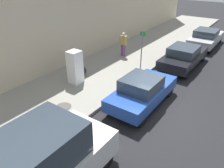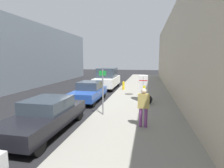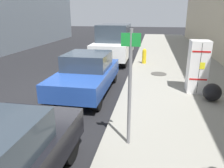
{
  "view_description": "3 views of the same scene",
  "coord_description": "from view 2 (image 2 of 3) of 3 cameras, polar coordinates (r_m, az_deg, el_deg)",
  "views": [
    {
      "loc": [
        3.31,
        -7.75,
        5.59
      ],
      "look_at": [
        -1.33,
        -1.23,
        1.36
      ],
      "focal_mm": 35.0,
      "sensor_mm": 36.0,
      "label": 1
    },
    {
      "loc": [
        -4.63,
        11.81,
        3.0
      ],
      "look_at": [
        -2.23,
        0.1,
        1.32
      ],
      "focal_mm": 28.0,
      "sensor_mm": 36.0,
      "label": 2
    },
    {
      "loc": [
        -2.79,
        7.3,
        2.78
      ],
      "look_at": [
        -1.8,
        1.89,
        0.98
      ],
      "focal_mm": 35.0,
      "sensor_mm": 36.0,
      "label": 3
    }
  ],
  "objects": [
    {
      "name": "parked_sedan_dark",
      "position": [
        7.85,
        -20.74,
        -9.45
      ],
      "size": [
        1.8,
        4.5,
        1.38
      ],
      "color": "black",
      "rests_on": "ground"
    },
    {
      "name": "trash_bag",
      "position": [
        11.6,
        11.7,
        -4.95
      ],
      "size": [
        0.56,
        0.56,
        0.56
      ],
      "primitive_type": "sphere",
      "color": "black",
      "rests_on": "sidewalk_slab"
    },
    {
      "name": "manhole_cover",
      "position": [
        14.56,
        5.55,
        -3.28
      ],
      "size": [
        0.7,
        0.7,
        0.02
      ],
      "primitive_type": "cylinder",
      "color": "#47443F",
      "rests_on": "sidewalk_slab"
    },
    {
      "name": "parked_van_white",
      "position": [
        18.1,
        -1.55,
        1.84
      ],
      "size": [
        1.95,
        4.74,
        2.15
      ],
      "color": "silver",
      "rests_on": "ground"
    },
    {
      "name": "street_sign_post",
      "position": [
        8.92,
        -3.03,
        -1.78
      ],
      "size": [
        0.36,
        0.07,
        2.36
      ],
      "color": "slate",
      "rests_on": "sidewalk_slab"
    },
    {
      "name": "fire_hydrant",
      "position": [
        16.64,
        3.78,
        -0.45
      ],
      "size": [
        0.22,
        0.22,
        0.8
      ],
      "color": "gold",
      "rests_on": "sidewalk_slab"
    },
    {
      "name": "ground_plane",
      "position": [
        13.03,
        -9.62,
        -5.43
      ],
      "size": [
        80.0,
        80.0,
        0.0
      ],
      "primitive_type": "plane",
      "color": "black"
    },
    {
      "name": "pedestrian_walking_far",
      "position": [
        7.48,
        10.26,
        -6.73
      ],
      "size": [
        0.48,
        0.22,
        1.66
      ],
      "rotation": [
        0.0,
        0.0,
        1.0
      ],
      "color": "#7A3D7F",
      "rests_on": "sidewalk_slab"
    },
    {
      "name": "sidewalk_slab",
      "position": [
        12.17,
        9.03,
        -6.0
      ],
      "size": [
        4.66,
        44.0,
        0.16
      ],
      "primitive_type": "cube",
      "color": "gray",
      "rests_on": "ground"
    },
    {
      "name": "discarded_refrigerator",
      "position": [
        12.29,
        10.13,
        -1.31
      ],
      "size": [
        0.62,
        0.66,
        1.77
      ],
      "color": "white",
      "rests_on": "sidewalk_slab"
    },
    {
      "name": "building_facade_near",
      "position": [
        12.12,
        24.74,
        9.92
      ],
      "size": [
        1.66,
        39.6,
        7.12
      ],
      "primitive_type": "cube",
      "color": "beige",
      "rests_on": "ground"
    },
    {
      "name": "parked_hatchback_blue",
      "position": [
        12.68,
        -7.45,
        -2.45
      ],
      "size": [
        1.71,
        3.94,
        1.42
      ],
      "color": "#23479E",
      "rests_on": "ground"
    }
  ]
}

